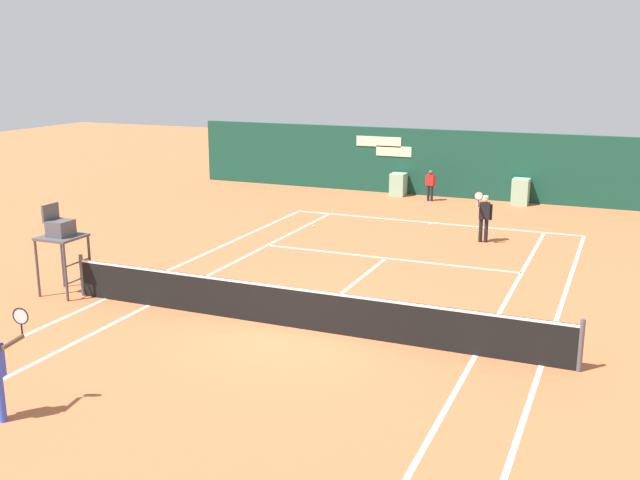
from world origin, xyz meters
TOP-DOWN VIEW (x-y plane):
  - ground_plane at (-0.00, 0.58)m, footprint 80.00×80.00m
  - tennis_net at (0.00, 0.00)m, footprint 12.10×0.10m
  - sponsor_back_wall at (-0.00, 16.97)m, footprint 25.00×1.02m
  - umpire_chair at (-6.52, -0.07)m, footprint 1.00×1.00m
  - player_on_baseline at (2.30, 9.52)m, footprint 0.51×0.73m
  - ball_kid_right_post at (-1.11, 15.74)m, footprint 0.43×0.18m
  - tennis_ball_mid_court at (-3.68, 9.38)m, footprint 0.07×0.07m

SIDE VIEW (x-z plane):
  - ground_plane at x=0.00m, z-range 0.00..0.01m
  - tennis_ball_mid_court at x=-3.68m, z-range 0.00..0.07m
  - tennis_net at x=0.00m, z-range -0.02..1.05m
  - ball_kid_right_post at x=-1.11m, z-range 0.10..1.40m
  - player_on_baseline at x=2.30m, z-range 0.04..1.83m
  - sponsor_back_wall at x=0.00m, z-range -0.05..2.82m
  - umpire_chair at x=-6.52m, z-range 0.39..2.72m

